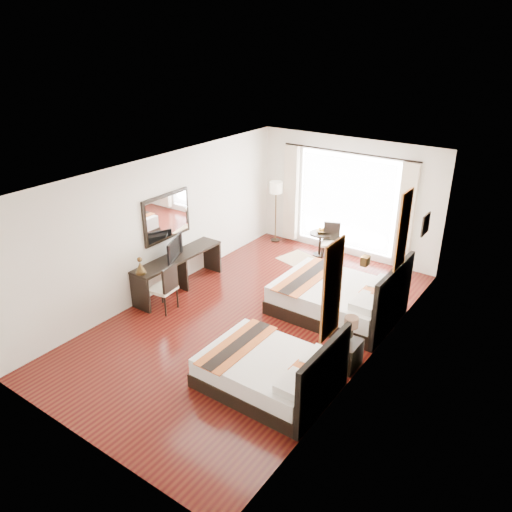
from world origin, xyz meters
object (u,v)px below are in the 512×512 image
Objects in this scene: vase at (343,339)px; television at (171,249)px; window_chair at (330,249)px; desk_chair at (164,296)px; side_table at (320,244)px; floor_lamp at (276,192)px; fruit_bowl at (321,232)px; table_lamp at (351,324)px; console_desk at (179,272)px; nightstand at (346,354)px; bed_far at (339,298)px; bed_near at (271,371)px.

television is at bearing 175.14° from vase.
window_chair is at bearing -53.93° from television.
television is (-3.97, 0.34, 0.41)m from vase.
side_table is at bearing -113.42° from desk_chair.
fruit_bowl is (1.39, -0.15, -0.70)m from floor_lamp.
desk_chair is at bearing -43.23° from window_chair.
table_lamp is at bearing -116.08° from television.
console_desk is at bearing -53.24° from window_chair.
side_table is at bearing -49.15° from television.
desk_chair reaches higher than nightstand.
vase is 4.03m from console_desk.
bed_far is 2.47m from window_chair.
floor_lamp is 6.79× the size of fruit_bowl.
bed_far is 1.44× the size of floor_lamp.
side_table is 0.66× the size of window_chair.
television is at bearing -159.39° from bed_far.
nightstand is at bearing -59.39° from bed_far.
console_desk is (-3.99, 0.53, -0.19)m from vase.
window_chair reaches higher than console_desk.
side_table is (1.37, -0.16, -1.02)m from floor_lamp.
floor_lamp is at bearing 141.74° from bed_far.
nightstand is at bearing 179.57° from desk_chair.
vase is at bearing -119.13° from television.
fruit_bowl is (-1.58, 2.19, 0.29)m from bed_far.
bed_near is 3.63m from television.
floor_lamp is (-3.11, 4.88, 1.03)m from bed_near.
bed_far reaches higher than television.
side_table is at bearing 126.15° from bed_far.
bed_near is at bearing -119.44° from table_lamp.
bed_far is 1.61m from table_lamp.
table_lamp is 2.61× the size of vase.
table_lamp is 4.00m from television.
side_table is (-2.41, 3.71, -0.28)m from vase.
bed_near is at bearing -24.90° from console_desk.
vase is (0.81, -1.53, 0.24)m from bed_far.
table_lamp is 0.41× the size of window_chair.
floor_lamp reaches higher than fruit_bowl.
window_chair is at bearing 121.67° from table_lamp.
side_table is 0.32m from fruit_bowl.
vase is at bearing -94.58° from table_lamp.
console_desk is 2.30× the size of desk_chair.
window_chair reaches higher than table_lamp.
table_lamp reaches higher than nightstand.
floor_lamp is 2.67× the size of side_table.
desk_chair reaches higher than vase.
bed_far reaches higher than bed_near.
table_lamp is at bearing -55.45° from fruit_bowl.
bed_near is 0.87× the size of bed_far.
television is at bearing 176.69° from nightstand.
vase is at bearing -103.48° from nightstand.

